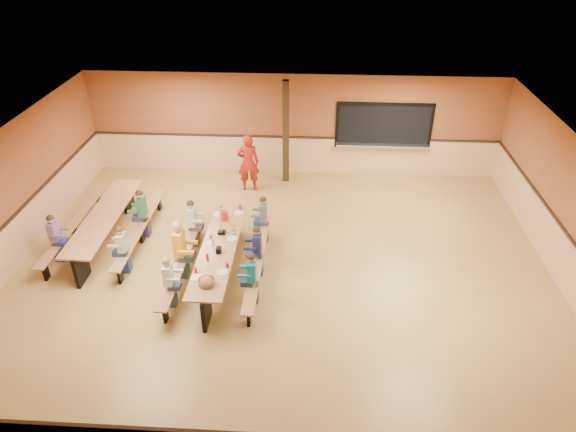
{
  "coord_description": "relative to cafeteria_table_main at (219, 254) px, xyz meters",
  "views": [
    {
      "loc": [
        0.66,
        -9.14,
        7.06
      ],
      "look_at": [
        0.09,
        0.48,
        1.15
      ],
      "focal_mm": 32.0,
      "sensor_mm": 36.0,
      "label": 1
    }
  ],
  "objects": [
    {
      "name": "ground",
      "position": [
        1.36,
        0.19,
        -0.53
      ],
      "size": [
        12.0,
        12.0,
        0.0
      ],
      "primitive_type": "plane",
      "color": "olive",
      "rests_on": "ground"
    },
    {
      "name": "cafeteria_table_main",
      "position": [
        0.0,
        0.0,
        0.0
      ],
      "size": [
        1.91,
        3.7,
        0.74
      ],
      "color": "#A56D41",
      "rests_on": "ground"
    },
    {
      "name": "seated_child_green_sec",
      "position": [
        -2.12,
        1.44,
        0.09
      ],
      "size": [
        0.38,
        0.31,
        1.24
      ],
      "primitive_type": null,
      "color": "#2F6643",
      "rests_on": "ground"
    },
    {
      "name": "seated_child_white_left",
      "position": [
        -0.82,
        -1.07,
        0.06
      ],
      "size": [
        0.35,
        0.28,
        1.16
      ],
      "primitive_type": null,
      "color": "white",
      "rests_on": "ground"
    },
    {
      "name": "cafeteria_table_second",
      "position": [
        -2.95,
        1.14,
        0.0
      ],
      "size": [
        1.91,
        3.7,
        0.74
      ],
      "color": "#A56D41",
      "rests_on": "ground"
    },
    {
      "name": "seated_child_teal_right",
      "position": [
        0.83,
        -0.87,
        0.06
      ],
      "size": [
        0.36,
        0.29,
        1.18
      ],
      "primitive_type": null,
      "color": "teal",
      "rests_on": "ground"
    },
    {
      "name": "condiment_ketchup",
      "position": [
        -0.14,
        -0.53,
        0.3
      ],
      "size": [
        0.06,
        0.06,
        0.17
      ],
      "primitive_type": "cylinder",
      "color": "#B2140F",
      "rests_on": "cafeteria_table_main"
    },
    {
      "name": "seated_child_grey_left",
      "position": [
        -0.82,
        1.1,
        0.08
      ],
      "size": [
        0.37,
        0.3,
        1.2
      ],
      "primitive_type": null,
      "color": "silver",
      "rests_on": "ground"
    },
    {
      "name": "chip_bowl",
      "position": [
        -0.01,
        -1.29,
        0.29
      ],
      "size": [
        0.32,
        0.32,
        0.15
      ],
      "primitive_type": null,
      "color": "orange",
      "rests_on": "cafeteria_table_main"
    },
    {
      "name": "room_envelope",
      "position": [
        1.36,
        0.19,
        0.16
      ],
      "size": [
        12.04,
        10.04,
        3.02
      ],
      "color": "#98522C",
      "rests_on": "ground"
    },
    {
      "name": "structural_post",
      "position": [
        1.16,
        4.59,
        0.97
      ],
      "size": [
        0.18,
        0.18,
        3.0
      ],
      "primitive_type": "cube",
      "color": "black",
      "rests_on": "ground"
    },
    {
      "name": "napkin_dispenser",
      "position": [
        0.04,
        -0.23,
        0.28
      ],
      "size": [
        0.1,
        0.14,
        0.13
      ],
      "primitive_type": "cube",
      "color": "black",
      "rests_on": "cafeteria_table_main"
    },
    {
      "name": "table_paddle",
      "position": [
        -0.02,
        0.51,
        0.35
      ],
      "size": [
        0.16,
        0.16,
        0.56
      ],
      "color": "black",
      "rests_on": "cafeteria_table_main"
    },
    {
      "name": "seated_child_tan_sec",
      "position": [
        -2.12,
        -0.02,
        0.05
      ],
      "size": [
        0.34,
        0.28,
        1.15
      ],
      "primitive_type": null,
      "color": "#B7AC96",
      "rests_on": "ground"
    },
    {
      "name": "kitchen_pass_through",
      "position": [
        3.96,
        5.15,
        0.96
      ],
      "size": [
        2.78,
        0.28,
        1.38
      ],
      "color": "black",
      "rests_on": "ground"
    },
    {
      "name": "seated_child_navy_right",
      "position": [
        0.83,
        0.08,
        0.08
      ],
      "size": [
        0.37,
        0.3,
        1.21
      ],
      "primitive_type": null,
      "color": "#1C214C",
      "rests_on": "ground"
    },
    {
      "name": "seated_child_char_right",
      "position": [
        0.83,
        1.41,
        0.06
      ],
      "size": [
        0.35,
        0.29,
        1.17
      ],
      "primitive_type": null,
      "color": "#565C62",
      "rests_on": "ground"
    },
    {
      "name": "place_settings",
      "position": [
        0.0,
        0.0,
        0.27
      ],
      "size": [
        0.65,
        3.3,
        0.11
      ],
      "primitive_type": null,
      "color": "beige",
      "rests_on": "cafeteria_table_main"
    },
    {
      "name": "seated_adult_yellow",
      "position": [
        -0.82,
        -0.1,
        0.16
      ],
      "size": [
        0.45,
        0.37,
        1.37
      ],
      "primitive_type": null,
      "color": "#F3A71A",
      "rests_on": "ground"
    },
    {
      "name": "standing_woman",
      "position": [
        0.14,
        3.96,
        0.32
      ],
      "size": [
        0.66,
        0.48,
        1.68
      ],
      "primitive_type": "imported",
      "rotation": [
        0.0,
        0.0,
        3.28
      ],
      "color": "#A81E13",
      "rests_on": "ground"
    },
    {
      "name": "punch_pitcher",
      "position": [
        -0.04,
        1.07,
        0.32
      ],
      "size": [
        0.16,
        0.16,
        0.22
      ],
      "primitive_type": "cylinder",
      "color": "#B4182E",
      "rests_on": "cafeteria_table_main"
    },
    {
      "name": "seated_child_purple_sec",
      "position": [
        -3.77,
        0.3,
        0.07
      ],
      "size": [
        0.36,
        0.29,
        1.18
      ],
      "primitive_type": null,
      "color": "slate",
      "rests_on": "ground"
    },
    {
      "name": "condiment_mustard",
      "position": [
        -0.13,
        0.04,
        0.3
      ],
      "size": [
        0.06,
        0.06,
        0.17
      ],
      "primitive_type": "cylinder",
      "color": "yellow",
      "rests_on": "cafeteria_table_main"
    }
  ]
}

